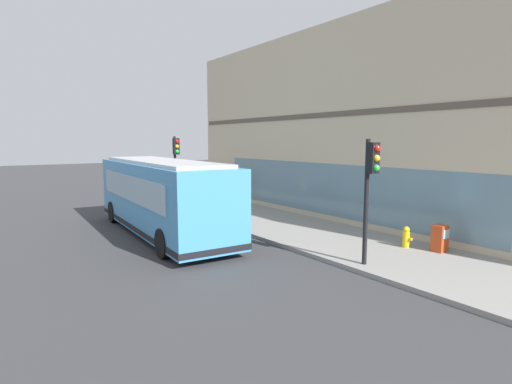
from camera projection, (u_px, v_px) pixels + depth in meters
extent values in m
plane|color=#38383A|center=(187.00, 245.00, 15.12)|extent=(120.00, 120.00, 0.00)
cube|color=gray|center=(288.00, 227.00, 17.89)|extent=(4.55, 40.00, 0.15)
cube|color=beige|center=(383.00, 127.00, 20.87)|extent=(7.91, 23.05, 9.15)
cube|color=brown|center=(330.00, 115.00, 18.65)|extent=(0.36, 22.59, 0.24)
cube|color=slate|center=(327.00, 189.00, 19.02)|extent=(0.12, 16.14, 2.40)
cube|color=#3F8CC6|center=(162.00, 196.00, 16.66)|extent=(3.00, 10.11, 2.70)
cube|color=silver|center=(161.00, 162.00, 16.48)|extent=(2.58, 9.10, 0.12)
cube|color=#8CB2C6|center=(129.00, 176.00, 20.79)|extent=(2.20, 0.19, 1.20)
cube|color=#8CB2C6|center=(190.00, 185.00, 17.28)|extent=(0.48, 8.19, 1.00)
cube|color=#8CB2C6|center=(130.00, 188.00, 15.94)|extent=(0.48, 8.19, 1.00)
cube|color=black|center=(163.00, 224.00, 16.81)|extent=(3.05, 10.16, 0.20)
cylinder|color=black|center=(161.00, 208.00, 20.43)|extent=(0.35, 1.01, 1.00)
cylinder|color=black|center=(113.00, 212.00, 19.22)|extent=(0.35, 1.01, 1.00)
cylinder|color=black|center=(226.00, 235.00, 14.55)|extent=(0.35, 1.01, 1.00)
cylinder|color=black|center=(164.00, 243.00, 13.33)|extent=(0.35, 1.01, 1.00)
cylinder|color=black|center=(366.00, 203.00, 12.03)|extent=(0.14, 0.14, 3.76)
cube|color=black|center=(373.00, 158.00, 11.71)|extent=(0.32, 0.24, 0.90)
sphere|color=red|center=(377.00, 148.00, 11.57)|extent=(0.20, 0.20, 0.20)
sphere|color=yellow|center=(377.00, 158.00, 11.61)|extent=(0.20, 0.20, 0.20)
sphere|color=green|center=(376.00, 168.00, 11.64)|extent=(0.20, 0.20, 0.20)
cylinder|color=black|center=(175.00, 172.00, 22.77)|extent=(0.14, 0.14, 3.95)
cube|color=black|center=(176.00, 146.00, 22.44)|extent=(0.32, 0.24, 0.90)
sphere|color=red|center=(177.00, 141.00, 22.30)|extent=(0.20, 0.20, 0.20)
sphere|color=yellow|center=(177.00, 146.00, 22.33)|extent=(0.20, 0.20, 0.20)
sphere|color=green|center=(177.00, 151.00, 22.37)|extent=(0.20, 0.20, 0.20)
cylinder|color=yellow|center=(406.00, 239.00, 14.17)|extent=(0.24, 0.24, 0.55)
sphere|color=yellow|center=(406.00, 230.00, 14.13)|extent=(0.22, 0.22, 0.22)
cylinder|color=yellow|center=(410.00, 239.00, 14.03)|extent=(0.10, 0.12, 0.10)
cylinder|color=yellow|center=(409.00, 237.00, 14.26)|extent=(0.12, 0.10, 0.10)
cylinder|color=gold|center=(210.00, 195.00, 24.96)|extent=(0.14, 0.14, 0.82)
cylinder|color=gold|center=(207.00, 195.00, 24.89)|extent=(0.14, 0.14, 0.82)
cylinder|color=black|center=(208.00, 183.00, 24.83)|extent=(0.32, 0.32, 0.65)
sphere|color=brown|center=(208.00, 176.00, 24.78)|extent=(0.22, 0.22, 0.22)
cylinder|color=#3359A5|center=(232.00, 204.00, 21.43)|extent=(0.14, 0.14, 0.75)
cylinder|color=#3359A5|center=(233.00, 205.00, 21.25)|extent=(0.14, 0.14, 0.75)
cylinder|color=gold|center=(232.00, 192.00, 21.26)|extent=(0.32, 0.32, 0.60)
sphere|color=tan|center=(232.00, 184.00, 21.21)|extent=(0.20, 0.20, 0.20)
cube|color=#BF3F19|center=(440.00, 238.00, 13.61)|extent=(0.44, 0.40, 0.90)
cube|color=#8CB2C6|center=(446.00, 234.00, 13.42)|extent=(0.35, 0.03, 0.30)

